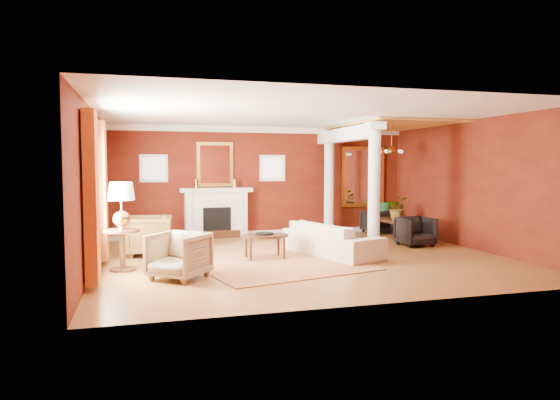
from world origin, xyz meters
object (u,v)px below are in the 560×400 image
object	(u,v)px
armchair_leopard	(149,233)
armchair_stripe	(179,253)
side_table	(122,211)
dining_table	(398,224)
coffee_table	(265,237)
sofa	(332,234)

from	to	relation	value
armchair_leopard	armchair_stripe	size ratio (longest dim) A/B	1.08
side_table	dining_table	xyz separation A→B (m)	(6.63, 2.15, -0.68)
armchair_leopard	coffee_table	distance (m)	2.47
armchair_stripe	coffee_table	bearing A→B (deg)	76.19
side_table	coffee_table	bearing A→B (deg)	8.52
armchair_leopard	side_table	world-z (taller)	side_table
side_table	armchair_stripe	bearing A→B (deg)	-44.91
sofa	dining_table	distance (m)	3.03
armchair_stripe	sofa	bearing A→B (deg)	62.10
armchair_leopard	side_table	size ratio (longest dim) A/B	0.58
side_table	armchair_leopard	bearing A→B (deg)	71.79
armchair_stripe	dining_table	bearing A→B (deg)	67.96
sofa	coffee_table	size ratio (longest dim) A/B	2.40
coffee_table	side_table	bearing A→B (deg)	-171.48
armchair_leopard	dining_table	size ratio (longest dim) A/B	0.65
sofa	armchair_stripe	world-z (taller)	sofa
armchair_stripe	coffee_table	world-z (taller)	armchair_stripe
sofa	coffee_table	world-z (taller)	sofa
sofa	coffee_table	xyz separation A→B (m)	(-1.44, -0.01, -0.01)
dining_table	sofa	bearing A→B (deg)	122.32
side_table	sofa	bearing A→B (deg)	5.66
coffee_table	dining_table	world-z (taller)	dining_table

